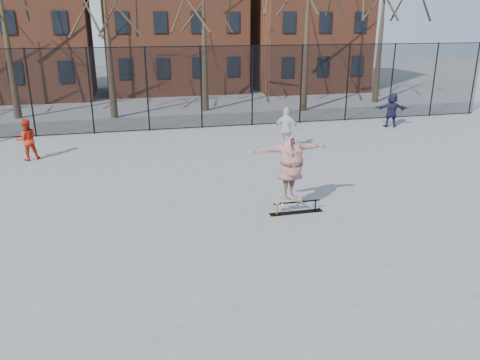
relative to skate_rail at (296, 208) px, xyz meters
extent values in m
plane|color=slate|center=(-1.95, -1.55, -0.13)|extent=(100.00, 100.00, 0.00)
cube|color=black|center=(0.00, 0.00, -0.13)|extent=(1.54, 0.24, 0.01)
cylinder|color=#C8700B|center=(-0.57, 0.00, 0.03)|extent=(0.04, 0.04, 0.32)
cylinder|color=black|center=(0.57, 0.00, 0.03)|extent=(0.04, 0.04, 0.32)
cylinder|color=black|center=(0.00, 0.00, 0.18)|extent=(1.36, 0.04, 0.04)
imported|color=purple|center=(-0.20, 0.00, 1.17)|extent=(2.18, 0.76, 1.74)
imported|color=red|center=(-8.19, 7.46, 0.66)|extent=(0.93, 0.83, 1.59)
imported|color=beige|center=(1.87, 6.27, 0.77)|extent=(1.14, 0.91, 1.81)
imported|color=#1C1B36|center=(8.56, 9.45, 0.73)|extent=(1.67, 0.99, 1.72)
cylinder|color=black|center=(-8.55, 11.45, 1.87)|extent=(0.07, 0.07, 4.00)
cylinder|color=black|center=(-5.95, 11.45, 1.87)|extent=(0.07, 0.07, 4.00)
cylinder|color=black|center=(-3.35, 11.45, 1.87)|extent=(0.07, 0.07, 4.00)
cylinder|color=black|center=(-0.75, 11.45, 1.87)|extent=(0.07, 0.07, 4.00)
cylinder|color=black|center=(1.85, 11.45, 1.87)|extent=(0.07, 0.07, 4.00)
cylinder|color=black|center=(4.45, 11.45, 1.87)|extent=(0.07, 0.07, 4.00)
cylinder|color=black|center=(7.05, 11.45, 1.87)|extent=(0.07, 0.07, 4.00)
cylinder|color=black|center=(9.65, 11.45, 1.87)|extent=(0.07, 0.07, 4.00)
cylinder|color=black|center=(12.25, 11.45, 1.87)|extent=(0.07, 0.07, 4.00)
cylinder|color=black|center=(14.85, 11.45, 1.87)|extent=(0.07, 0.07, 4.00)
cube|color=black|center=(-1.95, 11.45, 1.87)|extent=(34.00, 0.01, 4.00)
cylinder|color=black|center=(-1.95, 11.45, 3.83)|extent=(34.00, 0.04, 0.04)
cone|color=black|center=(-10.45, 16.25, 2.18)|extent=(0.40, 0.40, 4.62)
cone|color=black|center=(-4.95, 14.95, 2.18)|extent=(0.40, 0.40, 4.62)
cone|color=black|center=(0.55, 16.25, 2.18)|extent=(0.40, 0.40, 4.62)
cone|color=black|center=(6.05, 14.95, 2.18)|extent=(0.40, 0.40, 4.62)
cone|color=black|center=(11.55, 16.25, 2.18)|extent=(0.40, 0.40, 4.62)
cube|color=brown|center=(-10.95, 24.45, 5.87)|extent=(9.00, 7.00, 12.00)
cube|color=brown|center=(-0.45, 24.45, 6.37)|extent=(10.00, 7.00, 13.00)
cube|color=brown|center=(9.55, 24.45, 5.37)|extent=(8.00, 7.00, 11.00)
camera|label=1|loc=(-4.45, -11.40, 4.98)|focal=35.00mm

